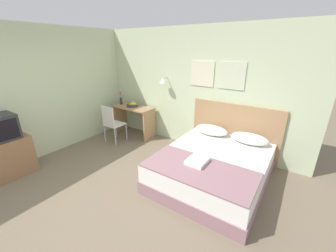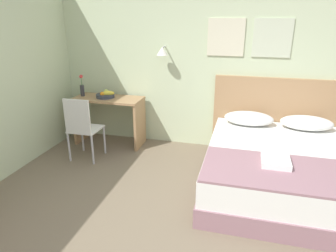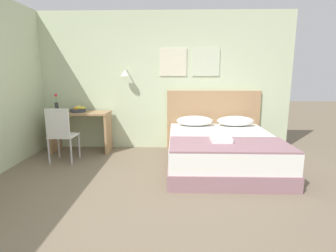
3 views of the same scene
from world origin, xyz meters
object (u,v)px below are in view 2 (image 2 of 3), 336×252
at_px(throw_blanket, 286,172).
at_px(desk_chair, 82,125).
at_px(folded_towel_near_foot, 276,161).
at_px(flower_vase, 82,88).
at_px(pillow_left, 249,118).
at_px(desk, 109,112).
at_px(headboard, 275,117).
at_px(bed, 278,169).
at_px(pillow_right, 306,123).
at_px(fruit_bowl, 106,95).

height_order(throw_blanket, desk_chair, desk_chair).
relative_size(folded_towel_near_foot, flower_vase, 0.96).
bearing_deg(desk_chair, pillow_left, 17.07).
relative_size(desk_chair, flower_vase, 2.71).
xyz_separation_m(desk, desk_chair, (-0.09, -0.69, 0.02)).
bearing_deg(pillow_left, desk_chair, -162.93).
bearing_deg(desk_chair, throw_blanket, -14.28).
bearing_deg(headboard, desk_chair, -160.00).
height_order(bed, headboard, headboard).
bearing_deg(folded_towel_near_foot, desk_chair, 168.23).
height_order(pillow_left, pillow_right, same).
distance_m(pillow_left, pillow_right, 0.77).
bearing_deg(fruit_bowl, headboard, 6.11).
height_order(pillow_right, flower_vase, flower_vase).
bearing_deg(flower_vase, fruit_bowl, 0.40).
distance_m(pillow_right, desk, 2.94).
bearing_deg(desk_chair, headboard, 20.00).
xyz_separation_m(throw_blanket, desk, (-2.56, 1.36, 0.00)).
bearing_deg(bed, pillow_right, 63.83).
bearing_deg(folded_towel_near_foot, bed, 77.88).
xyz_separation_m(bed, folded_towel_near_foot, (-0.10, -0.45, 0.31)).
bearing_deg(desk, headboard, 6.24).
bearing_deg(bed, fruit_bowl, 163.44).
distance_m(headboard, pillow_right, 0.47).
height_order(fruit_bowl, flower_vase, flower_vase).
xyz_separation_m(bed, throw_blanket, (0.00, -0.59, 0.27)).
xyz_separation_m(pillow_right, fruit_bowl, (-2.98, -0.01, 0.20)).
relative_size(pillow_right, desk_chair, 0.73).
xyz_separation_m(pillow_left, pillow_right, (0.77, 0.00, 0.00)).
bearing_deg(fruit_bowl, desk_chair, -94.77).
bearing_deg(throw_blanket, headboard, 90.00).
bearing_deg(pillow_left, flower_vase, -179.75).
bearing_deg(fruit_bowl, bed, -16.56).
relative_size(folded_towel_near_foot, desk_chair, 0.36).
bearing_deg(pillow_right, bed, -116.17).
bearing_deg(flower_vase, headboard, 5.34).
distance_m(headboard, pillow_left, 0.47).
distance_m(fruit_bowl, flower_vase, 0.41).
bearing_deg(flower_vase, pillow_left, 0.25).
bearing_deg(desk_chair, folded_towel_near_foot, -11.77).
relative_size(folded_towel_near_foot, desk, 0.31).
height_order(bed, folded_towel_near_foot, folded_towel_near_foot).
relative_size(headboard, fruit_bowl, 5.98).
distance_m(pillow_left, folded_towel_near_foot, 1.26).
relative_size(headboard, desk_chair, 1.95).
bearing_deg(pillow_left, throw_blanket, -74.39).
bearing_deg(fruit_bowl, pillow_right, 0.17).
bearing_deg(headboard, desk, -173.76).
distance_m(headboard, folded_towel_near_foot, 1.50).
xyz_separation_m(pillow_left, fruit_bowl, (-2.21, -0.01, 0.20)).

